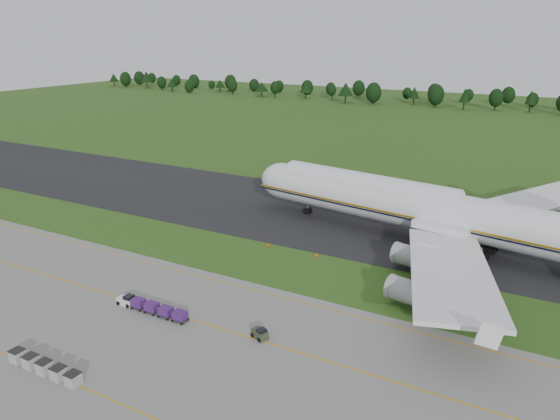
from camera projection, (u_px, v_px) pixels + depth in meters
The scene contains 10 objects.
ground at pixel (257, 260), 94.86m from camera, with size 600.00×600.00×0.00m, color #294E17.
apron at pixel (111, 357), 66.63m from camera, with size 300.00×52.00×0.06m, color slate.
taxiway at pixel (324, 215), 118.09m from camera, with size 300.00×40.00×0.08m, color black.
apron_markings at pixel (150, 330), 72.45m from camera, with size 300.00×30.20×0.01m.
tree_line at pixel (527, 101), 265.48m from camera, with size 525.68×23.21×11.73m.
aircraft at pixel (426, 209), 101.25m from camera, with size 82.81×79.38×23.16m.
baggage_train at pixel (150, 307), 76.97m from camera, with size 12.24×1.57×1.51m.
utility_cart at pixel (260, 334), 70.49m from camera, with size 2.44×1.97×1.16m.
uld_row at pixel (44, 367), 63.21m from camera, with size 11.16×1.56×1.54m.
edge_markers at pixel (292, 250), 98.56m from camera, with size 10.39×0.30×0.60m.
Camera 1 is at (46.20, -74.36, 37.78)m, focal length 35.00 mm.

